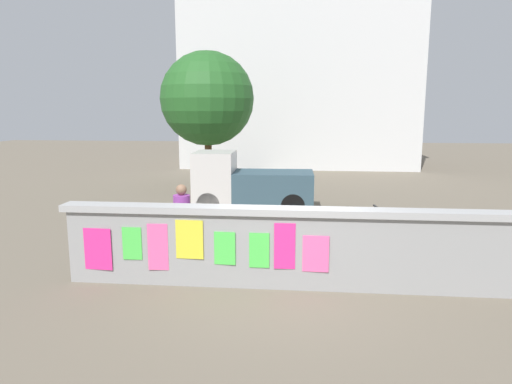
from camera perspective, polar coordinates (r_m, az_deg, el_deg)
The scene contains 8 objects.
ground at distance 16.02m, azimuth 4.73°, elevation -1.03°, with size 60.00×60.00×0.00m, color #6B6051.
poster_wall at distance 8.07m, azimuth 3.68°, elevation -6.80°, with size 8.02×0.42×1.44m.
auto_rickshaw_truck at distance 14.03m, azimuth -1.12°, elevation 1.15°, with size 3.63×1.58×1.85m.
motorcycle at distance 11.34m, azimuth 17.61°, elevation -3.75°, with size 1.90×0.56×0.87m.
bicycle_near at distance 9.36m, azimuth 3.34°, elevation -6.81°, with size 1.71×0.44×0.95m.
person_walking at distance 9.46m, azimuth -9.18°, elevation -2.85°, with size 0.48×0.48×1.62m.
tree_roadside at distance 18.76m, azimuth -6.07°, elevation 11.44°, with size 3.74×3.74×5.42m.
building_background at distance 26.57m, azimuth 5.36°, elevation 13.54°, with size 12.82×5.79×9.34m.
Camera 1 is at (0.24, -7.72, 3.09)m, focal length 32.15 mm.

